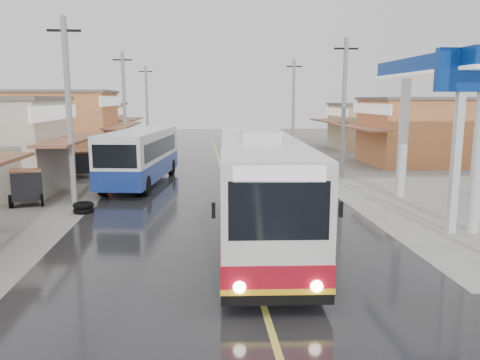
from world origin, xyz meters
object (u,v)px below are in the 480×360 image
Objects in this scene: coach_bus at (259,187)px; cyclist at (143,178)px; tyre_stack at (84,208)px; second_bus at (140,156)px; tricycle_near at (27,183)px; tricycle_far at (79,162)px.

coach_bus is 9.85m from cyclist.
tyre_stack is (-6.65, 4.15, -1.52)m from coach_bus.
second_bus is 2.15m from cyclist.
cyclist is (-4.77, 8.55, -1.06)m from coach_bus.
coach_bus is 7.98m from tyre_stack.
second_bus is at bearing 26.32° from tricycle_near.
second_bus reaches higher than tricycle_near.
coach_bus is 5.20× the size of tricycle_near.
coach_bus is 5.65× the size of cyclist.
coach_bus reaches higher than tricycle_far.
cyclist is 6.52m from tricycle_far.
cyclist is at bearing -64.66° from tricycle_far.
tricycle_near is 1.04× the size of tricycle_far.
coach_bus is 5.39× the size of tricycle_far.
tricycle_far is (-4.02, 2.93, -0.67)m from second_bus.
second_bus reaches higher than tricycle_far.
tricycle_near reaches higher than tricycle_far.
cyclist is 0.95× the size of tricycle_far.
cyclist is at bearing -72.45° from second_bus.
tricycle_near is at bearing 145.63° from tyre_stack.
coach_bus is 16.24m from tricycle_far.
cyclist is 2.47× the size of tyre_stack.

